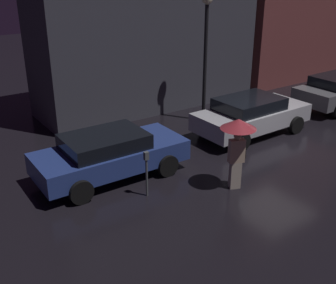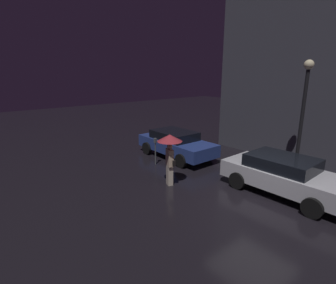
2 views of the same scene
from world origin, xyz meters
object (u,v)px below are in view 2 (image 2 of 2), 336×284
at_px(parked_car_silver, 284,174).
at_px(pedestrian_with_umbrella, 170,146).
at_px(parked_car_blue, 176,143).
at_px(parking_meter, 155,148).
at_px(street_lamp_near, 304,103).

xyz_separation_m(parked_car_silver, pedestrian_with_umbrella, (-3.24, -2.66, 0.83)).
relative_size(parked_car_blue, parked_car_silver, 1.00).
height_order(parked_car_blue, pedestrian_with_umbrella, pedestrian_with_umbrella).
distance_m(parked_car_blue, parking_meter, 1.59).
bearing_deg(parked_car_silver, pedestrian_with_umbrella, -141.51).
relative_size(parked_car_silver, street_lamp_near, 0.92).
distance_m(parked_car_blue, pedestrian_with_umbrella, 3.69).
relative_size(pedestrian_with_umbrella, parking_meter, 1.57).
height_order(parked_car_silver, pedestrian_with_umbrella, pedestrian_with_umbrella).
bearing_deg(pedestrian_with_umbrella, parked_car_blue, 156.46).
xyz_separation_m(pedestrian_with_umbrella, parking_meter, (-2.24, 1.00, -0.77)).
bearing_deg(street_lamp_near, parked_car_blue, -157.47).
distance_m(pedestrian_with_umbrella, street_lamp_near, 5.67).
height_order(parked_car_silver, parking_meter, parked_car_silver).
distance_m(parked_car_silver, street_lamp_near, 3.19).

